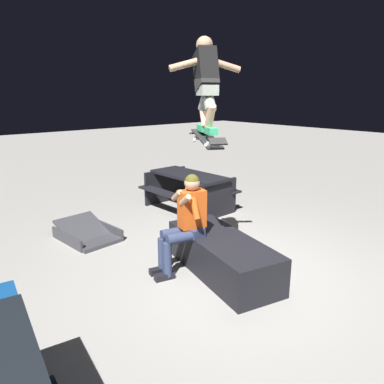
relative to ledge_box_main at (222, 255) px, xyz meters
The scene contains 7 objects.
ground_plane 0.32m from the ledge_box_main, 119.04° to the right, with size 40.00×40.00×0.00m, color gray.
ledge_box_main is the anchor object (origin of this frame).
person_sitting_on_ledge 0.70m from the ledge_box_main, 43.90° to the left, with size 0.59×0.78×1.33m.
skateboard 1.56m from the ledge_box_main, 42.14° to the left, with size 1.00×0.64×0.17m.
skater_airborne 2.24m from the ledge_box_main, 29.71° to the left, with size 0.63×0.82×1.12m.
kicker_ramp 2.43m from the ledge_box_main, 20.44° to the left, with size 1.08×0.83×0.39m.
picnic_table_back 2.85m from the ledge_box_main, 31.24° to the right, with size 1.74×1.39×0.75m.
Camera 1 is at (-3.03, 3.39, 2.33)m, focal length 34.20 mm.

